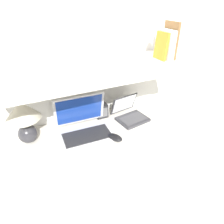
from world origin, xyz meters
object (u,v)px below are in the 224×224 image
object	(u,v)px
book_white	(165,44)
laptop_small	(130,114)
router_box	(101,110)
book_brown	(170,40)
laptop_large	(84,126)
table_lamp	(23,116)
book_orange	(161,46)
computer_mouse	(115,137)

from	to	relation	value
book_white	laptop_small	bearing A→B (deg)	178.13
router_box	book_brown	xyz separation A→B (m)	(0.50, -0.14, 0.53)
laptop_large	router_box	bearing A→B (deg)	38.93
book_brown	book_white	xyz separation A→B (m)	(-0.04, 0.00, -0.02)
table_lamp	book_orange	size ratio (longest dim) A/B	1.61
book_brown	book_white	distance (m)	0.05
table_lamp	book_orange	xyz separation A→B (m)	(0.99, -0.05, 0.35)
table_lamp	laptop_small	bearing A→B (deg)	-3.06
router_box	book_orange	size ratio (longest dim) A/B	0.59
book_brown	book_orange	distance (m)	0.08
laptop_small	book_orange	bearing A→B (deg)	-2.16
computer_mouse	book_white	world-z (taller)	book_white
computer_mouse	router_box	distance (m)	0.33
book_white	router_box	bearing A→B (deg)	163.44
laptop_large	laptop_small	world-z (taller)	laptop_large
table_lamp	router_box	distance (m)	0.59
laptop_large	book_orange	bearing A→B (deg)	2.19
laptop_large	router_box	distance (m)	0.25
book_white	book_orange	size ratio (longest dim) A/B	1.07
computer_mouse	router_box	xyz separation A→B (m)	(0.03, 0.32, 0.04)
table_lamp	laptop_large	distance (m)	0.41
laptop_large	book_orange	world-z (taller)	book_orange
computer_mouse	book_orange	xyz separation A→B (m)	(0.46, 0.19, 0.53)
table_lamp	book_white	size ratio (longest dim) A/B	1.50
laptop_small	book_white	size ratio (longest dim) A/B	1.33
computer_mouse	router_box	bearing A→B (deg)	83.92
router_box	book_brown	distance (m)	0.74
book_brown	book_white	size ratio (longest dim) A/B	1.24
book_brown	book_orange	size ratio (longest dim) A/B	1.33
laptop_large	book_brown	size ratio (longest dim) A/B	1.52
computer_mouse	laptop_small	bearing A→B (deg)	40.40
computer_mouse	book_brown	size ratio (longest dim) A/B	0.52
table_lamp	computer_mouse	size ratio (longest dim) A/B	2.33
router_box	book_white	distance (m)	0.69
table_lamp	computer_mouse	xyz separation A→B (m)	(0.54, -0.24, -0.18)
laptop_small	book_brown	distance (m)	0.62
table_lamp	book_white	world-z (taller)	book_white
laptop_small	computer_mouse	distance (m)	0.30
laptop_small	book_brown	world-z (taller)	book_brown
book_white	book_brown	bearing A→B (deg)	-0.00
book_white	book_orange	distance (m)	0.04
book_orange	table_lamp	bearing A→B (deg)	177.15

